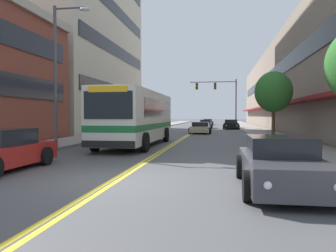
{
  "coord_description": "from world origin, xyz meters",
  "views": [
    {
      "loc": [
        2.94,
        -9.0,
        1.85
      ],
      "look_at": [
        -0.84,
        14.83,
        1.07
      ],
      "focal_mm": 35.0,
      "sensor_mm": 36.0,
      "label": 1
    }
  ],
  "objects_px": {
    "city_bus": "(138,116)",
    "car_black_parked_right_mid": "(231,125)",
    "car_charcoal_moving_third": "(208,122)",
    "street_lamp_left_near": "(60,65)",
    "car_slate_blue_moving_lead": "(206,124)",
    "car_beige_moving_second": "(200,128)",
    "traffic_signal_mast": "(220,93)",
    "street_tree_right_mid": "(274,92)",
    "car_silver_parked_left_near": "(161,125)",
    "car_dark_grey_parked_right_foreground": "(280,164)",
    "fire_hydrant": "(266,135)"
  },
  "relations": [
    {
      "from": "car_dark_grey_parked_right_foreground",
      "to": "car_black_parked_right_mid",
      "type": "relative_size",
      "value": 0.93
    },
    {
      "from": "car_black_parked_right_mid",
      "to": "traffic_signal_mast",
      "type": "xyz_separation_m",
      "value": [
        -1.42,
        2.05,
        4.38
      ]
    },
    {
      "from": "car_beige_moving_second",
      "to": "traffic_signal_mast",
      "type": "bearing_deg",
      "value": 81.31
    },
    {
      "from": "city_bus",
      "to": "car_dark_grey_parked_right_foreground",
      "type": "bearing_deg",
      "value": -59.72
    },
    {
      "from": "fire_hydrant",
      "to": "car_charcoal_moving_third",
      "type": "bearing_deg",
      "value": 97.26
    },
    {
      "from": "car_beige_moving_second",
      "to": "car_charcoal_moving_third",
      "type": "height_order",
      "value": "car_charcoal_moving_third"
    },
    {
      "from": "car_charcoal_moving_third",
      "to": "car_slate_blue_moving_lead",
      "type": "bearing_deg",
      "value": -89.02
    },
    {
      "from": "car_slate_blue_moving_lead",
      "to": "street_tree_right_mid",
      "type": "bearing_deg",
      "value": -77.03
    },
    {
      "from": "car_slate_blue_moving_lead",
      "to": "traffic_signal_mast",
      "type": "distance_m",
      "value": 4.9
    },
    {
      "from": "street_tree_right_mid",
      "to": "car_beige_moving_second",
      "type": "bearing_deg",
      "value": 117.49
    },
    {
      "from": "city_bus",
      "to": "car_black_parked_right_mid",
      "type": "xyz_separation_m",
      "value": [
        6.52,
        25.57,
        -1.23
      ]
    },
    {
      "from": "car_slate_blue_moving_lead",
      "to": "street_lamp_left_near",
      "type": "height_order",
      "value": "street_lamp_left_near"
    },
    {
      "from": "city_bus",
      "to": "car_charcoal_moving_third",
      "type": "height_order",
      "value": "city_bus"
    },
    {
      "from": "car_beige_moving_second",
      "to": "street_lamp_left_near",
      "type": "bearing_deg",
      "value": -108.09
    },
    {
      "from": "car_silver_parked_left_near",
      "to": "car_beige_moving_second",
      "type": "relative_size",
      "value": 0.93
    },
    {
      "from": "car_slate_blue_moving_lead",
      "to": "traffic_signal_mast",
      "type": "bearing_deg",
      "value": -9.0
    },
    {
      "from": "traffic_signal_mast",
      "to": "street_lamp_left_near",
      "type": "relative_size",
      "value": 0.95
    },
    {
      "from": "car_dark_grey_parked_right_foreground",
      "to": "street_tree_right_mid",
      "type": "bearing_deg",
      "value": 81.82
    },
    {
      "from": "car_beige_moving_second",
      "to": "car_black_parked_right_mid",
      "type": "bearing_deg",
      "value": 73.01
    },
    {
      "from": "street_tree_right_mid",
      "to": "car_black_parked_right_mid",
      "type": "bearing_deg",
      "value": 95.47
    },
    {
      "from": "car_silver_parked_left_near",
      "to": "car_slate_blue_moving_lead",
      "type": "xyz_separation_m",
      "value": [
        5.18,
        7.94,
        -0.05
      ]
    },
    {
      "from": "car_silver_parked_left_near",
      "to": "fire_hydrant",
      "type": "height_order",
      "value": "car_silver_parked_left_near"
    },
    {
      "from": "car_slate_blue_moving_lead",
      "to": "traffic_signal_mast",
      "type": "relative_size",
      "value": 0.65
    },
    {
      "from": "car_charcoal_moving_third",
      "to": "fire_hydrant",
      "type": "distance_m",
      "value": 42.05
    },
    {
      "from": "car_silver_parked_left_near",
      "to": "car_beige_moving_second",
      "type": "distance_m",
      "value": 7.81
    },
    {
      "from": "car_black_parked_right_mid",
      "to": "city_bus",
      "type": "bearing_deg",
      "value": -104.31
    },
    {
      "from": "street_lamp_left_near",
      "to": "car_slate_blue_moving_lead",
      "type": "bearing_deg",
      "value": 79.5
    },
    {
      "from": "car_slate_blue_moving_lead",
      "to": "fire_hydrant",
      "type": "relative_size",
      "value": 5.94
    },
    {
      "from": "city_bus",
      "to": "car_charcoal_moving_third",
      "type": "xyz_separation_m",
      "value": [
        2.72,
        44.24,
        -1.28
      ]
    },
    {
      "from": "city_bus",
      "to": "traffic_signal_mast",
      "type": "xyz_separation_m",
      "value": [
        5.1,
        27.62,
        3.15
      ]
    },
    {
      "from": "car_dark_grey_parked_right_foreground",
      "to": "traffic_signal_mast",
      "type": "relative_size",
      "value": 0.65
    },
    {
      "from": "car_black_parked_right_mid",
      "to": "car_beige_moving_second",
      "type": "distance_m",
      "value": 11.88
    },
    {
      "from": "car_black_parked_right_mid",
      "to": "traffic_signal_mast",
      "type": "bearing_deg",
      "value": 124.75
    },
    {
      "from": "car_dark_grey_parked_right_foreground",
      "to": "traffic_signal_mast",
      "type": "bearing_deg",
      "value": 92.11
    },
    {
      "from": "car_black_parked_right_mid",
      "to": "street_tree_right_mid",
      "type": "height_order",
      "value": "street_tree_right_mid"
    },
    {
      "from": "car_dark_grey_parked_right_foreground",
      "to": "car_beige_moving_second",
      "type": "height_order",
      "value": "car_dark_grey_parked_right_foreground"
    },
    {
      "from": "traffic_signal_mast",
      "to": "street_tree_right_mid",
      "type": "bearing_deg",
      "value": -81.67
    },
    {
      "from": "car_beige_moving_second",
      "to": "traffic_signal_mast",
      "type": "relative_size",
      "value": 0.65
    },
    {
      "from": "car_slate_blue_moving_lead",
      "to": "car_beige_moving_second",
      "type": "height_order",
      "value": "car_slate_blue_moving_lead"
    },
    {
      "from": "traffic_signal_mast",
      "to": "car_black_parked_right_mid",
      "type": "bearing_deg",
      "value": -55.25
    },
    {
      "from": "city_bus",
      "to": "car_dark_grey_parked_right_foreground",
      "type": "relative_size",
      "value": 2.38
    },
    {
      "from": "city_bus",
      "to": "car_silver_parked_left_near",
      "type": "height_order",
      "value": "city_bus"
    },
    {
      "from": "car_black_parked_right_mid",
      "to": "car_slate_blue_moving_lead",
      "type": "bearing_deg",
      "value": 145.95
    },
    {
      "from": "car_beige_moving_second",
      "to": "car_slate_blue_moving_lead",
      "type": "bearing_deg",
      "value": 90.22
    },
    {
      "from": "car_black_parked_right_mid",
      "to": "street_lamp_left_near",
      "type": "distance_m",
      "value": 31.43
    },
    {
      "from": "traffic_signal_mast",
      "to": "car_silver_parked_left_near",
      "type": "bearing_deg",
      "value": -133.73
    },
    {
      "from": "car_silver_parked_left_near",
      "to": "car_black_parked_right_mid",
      "type": "height_order",
      "value": "car_silver_parked_left_near"
    },
    {
      "from": "car_slate_blue_moving_lead",
      "to": "car_beige_moving_second",
      "type": "relative_size",
      "value": 1.0
    },
    {
      "from": "car_charcoal_moving_third",
      "to": "traffic_signal_mast",
      "type": "bearing_deg",
      "value": -81.84
    },
    {
      "from": "car_black_parked_right_mid",
      "to": "traffic_signal_mast",
      "type": "height_order",
      "value": "traffic_signal_mast"
    }
  ]
}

